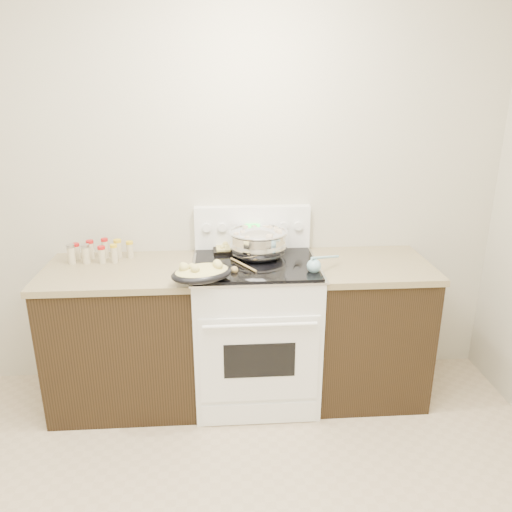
{
  "coord_description": "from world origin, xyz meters",
  "views": [
    {
      "loc": [
        0.15,
        -1.46,
        1.99
      ],
      "look_at": [
        0.35,
        1.37,
        1.0
      ],
      "focal_mm": 35.0,
      "sensor_mm": 36.0,
      "label": 1
    }
  ],
  "objects": [
    {
      "name": "room_shell",
      "position": [
        0.0,
        0.0,
        1.7
      ],
      "size": [
        4.1,
        3.6,
        2.75
      ],
      "color": "beige",
      "rests_on": "ground"
    },
    {
      "name": "counter_right",
      "position": [
        1.08,
        1.43,
        0.46
      ],
      "size": [
        0.73,
        0.67,
        0.92
      ],
      "color": "black",
      "rests_on": "ground"
    },
    {
      "name": "mixing_bowl",
      "position": [
        0.37,
        1.52,
        1.03
      ],
      "size": [
        0.43,
        0.43,
        0.22
      ],
      "color": "silver",
      "rests_on": "kitchen_range"
    },
    {
      "name": "kitchen_range",
      "position": [
        0.35,
        1.42,
        0.49
      ],
      "size": [
        0.78,
        0.73,
        1.22
      ],
      "color": "white",
      "rests_on": "ground"
    },
    {
      "name": "blue_ladle",
      "position": [
        0.69,
        1.25,
        0.98
      ],
      "size": [
        0.23,
        0.21,
        0.11
      ],
      "color": "#84B5C5",
      "rests_on": "kitchen_range"
    },
    {
      "name": "baking_sheet",
      "position": [
        0.29,
        1.7,
        0.96
      ],
      "size": [
        0.41,
        0.3,
        0.06
      ],
      "color": "black",
      "rests_on": "kitchen_range"
    },
    {
      "name": "spice_jars",
      "position": [
        -0.63,
        1.59,
        0.98
      ],
      "size": [
        0.39,
        0.15,
        0.13
      ],
      "color": "#BFB28C",
      "rests_on": "counter_left"
    },
    {
      "name": "counter_left",
      "position": [
        -0.48,
        1.43,
        0.46
      ],
      "size": [
        0.93,
        0.67,
        0.92
      ],
      "color": "black",
      "rests_on": "ground"
    },
    {
      "name": "roasting_pan",
      "position": [
        0.03,
        1.14,
        0.99
      ],
      "size": [
        0.42,
        0.36,
        0.11
      ],
      "color": "black",
      "rests_on": "kitchen_range"
    },
    {
      "name": "wooden_spoon",
      "position": [
        0.24,
        1.3,
        0.95
      ],
      "size": [
        0.15,
        0.24,
        0.04
      ],
      "color": "olive",
      "rests_on": "kitchen_range"
    }
  ]
}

